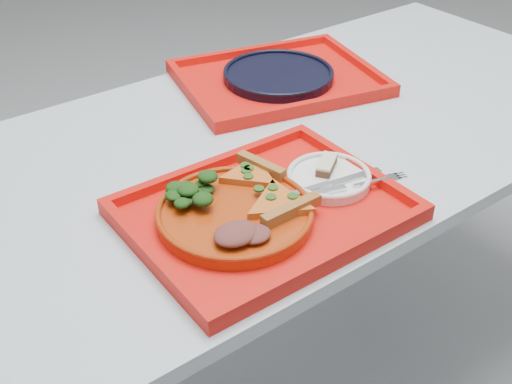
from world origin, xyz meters
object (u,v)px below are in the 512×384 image
Objects in this scene: navy_plate at (278,76)px; dinner_plate at (235,215)px; tray_main at (265,214)px; dessert_bar at (327,165)px; tray_far at (278,81)px.

dinner_plate is at bearing -135.85° from navy_plate.
tray_main is 1.73× the size of navy_plate.
dessert_bar reaches higher than dinner_plate.
tray_main is 6.64× the size of dessert_bar.
tray_far is 1.73× the size of navy_plate.
tray_main is at bearing -10.30° from dinner_plate.
navy_plate is (0.00, 0.00, 0.01)m from tray_far.
dinner_plate reaches higher than tray_far.
dessert_bar is (-0.19, -0.38, 0.02)m from navy_plate.
tray_main is at bearing 152.93° from dessert_bar.
dinner_plate is 0.21m from dessert_bar.
dessert_bar is at bearing 8.07° from tray_main.
dessert_bar is (-0.19, -0.38, 0.03)m from tray_far.
dinner_plate is 3.84× the size of dessert_bar.
dinner_plate reaches higher than tray_main.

